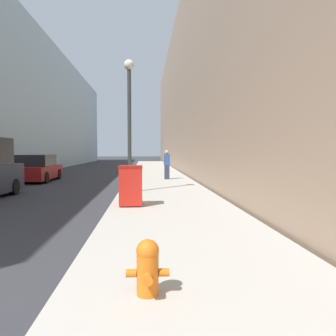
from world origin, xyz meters
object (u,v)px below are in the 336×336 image
(trash_bin, at_px, (131,185))
(pedestrian_on_sidewalk, at_px, (167,165))
(fire_hydrant, at_px, (148,266))
(parked_sedan_near, at_px, (37,169))
(lamppost, at_px, (129,114))

(trash_bin, bearing_deg, pedestrian_on_sidewalk, 79.56)
(trash_bin, height_order, pedestrian_on_sidewalk, pedestrian_on_sidewalk)
(fire_hydrant, height_order, pedestrian_on_sidewalk, pedestrian_on_sidewalk)
(trash_bin, height_order, parked_sedan_near, parked_sedan_near)
(pedestrian_on_sidewalk, bearing_deg, trash_bin, -100.44)
(trash_bin, xyz_separation_m, lamppost, (-0.18, 3.26, 2.44))
(trash_bin, bearing_deg, parked_sedan_near, 121.02)
(fire_hydrant, height_order, parked_sedan_near, parked_sedan_near)
(fire_hydrant, xyz_separation_m, lamppost, (-0.64, 9.24, 2.72))
(fire_hydrant, height_order, trash_bin, trash_bin)
(trash_bin, xyz_separation_m, pedestrian_on_sidewalk, (1.65, 8.94, 0.22))
(parked_sedan_near, bearing_deg, lamppost, -48.71)
(lamppost, height_order, parked_sedan_near, lamppost)
(pedestrian_on_sidewalk, bearing_deg, fire_hydrant, -94.59)
(trash_bin, relative_size, pedestrian_on_sidewalk, 0.72)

